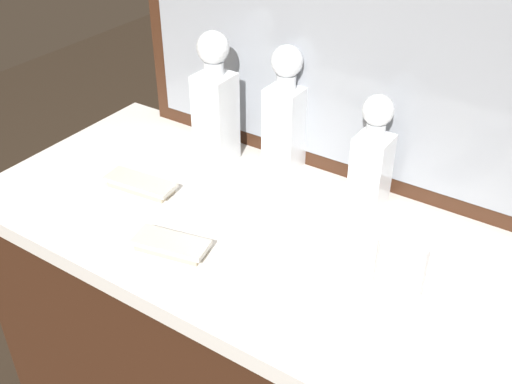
{
  "coord_description": "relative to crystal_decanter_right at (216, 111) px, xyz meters",
  "views": [
    {
      "loc": [
        0.55,
        -0.83,
        1.59
      ],
      "look_at": [
        0.0,
        0.0,
        0.92
      ],
      "focal_mm": 42.38,
      "sensor_mm": 36.0,
      "label": 1
    }
  ],
  "objects": [
    {
      "name": "dresser",
      "position": [
        0.22,
        -0.17,
        -0.55
      ],
      "size": [
        1.21,
        0.58,
        0.84
      ],
      "color": "#381E11",
      "rests_on": "ground_plane"
    },
    {
      "name": "dresser_mirror",
      "position": [
        0.22,
        0.11,
        0.18
      ],
      "size": [
        0.98,
        0.03,
        0.63
      ],
      "color": "#381E11",
      "rests_on": "dresser"
    },
    {
      "name": "crystal_decanter_right",
      "position": [
        0.0,
        0.0,
        0.0
      ],
      "size": [
        0.08,
        0.08,
        0.32
      ],
      "color": "white",
      "rests_on": "dresser"
    },
    {
      "name": "crystal_decanter_far_left",
      "position": [
        0.38,
        0.02,
        -0.03
      ],
      "size": [
        0.07,
        0.07,
        0.26
      ],
      "color": "white",
      "rests_on": "dresser"
    },
    {
      "name": "crystal_decanter_center",
      "position": [
        0.15,
        0.06,
        -0.01
      ],
      "size": [
        0.08,
        0.08,
        0.3
      ],
      "color": "white",
      "rests_on": "dresser"
    },
    {
      "name": "crystal_tumbler_far_left",
      "position": [
        0.54,
        -0.18,
        -0.08
      ],
      "size": [
        0.09,
        0.09,
        0.1
      ],
      "color": "white",
      "rests_on": "dresser"
    },
    {
      "name": "silver_brush_right",
      "position": [
        -0.06,
        -0.2,
        -0.12
      ],
      "size": [
        0.17,
        0.08,
        0.02
      ],
      "color": "#B7A88C",
      "rests_on": "dresser"
    },
    {
      "name": "silver_brush_center",
      "position": [
        0.13,
        -0.33,
        -0.12
      ],
      "size": [
        0.16,
        0.09,
        0.02
      ],
      "color": "#B7A88C",
      "rests_on": "dresser"
    }
  ]
}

